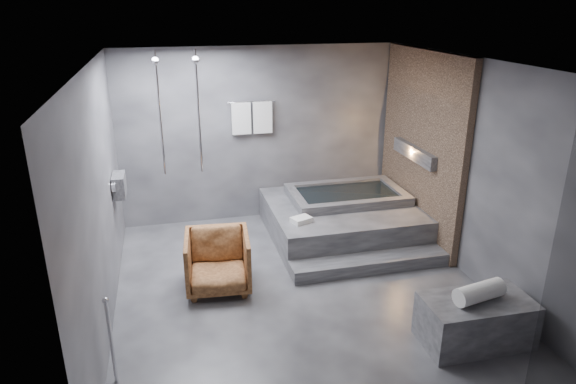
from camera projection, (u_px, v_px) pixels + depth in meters
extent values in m
plane|color=#2D2D2F|center=(300.00, 289.00, 6.50)|extent=(5.00, 5.00, 0.00)
cube|color=#4B4B4D|center=(302.00, 63.00, 5.52)|extent=(4.50, 5.00, 0.04)
cube|color=#37373C|center=(261.00, 135.00, 8.29)|extent=(4.50, 0.04, 2.80)
cube|color=#37373C|center=(391.00, 298.00, 3.74)|extent=(4.50, 0.04, 2.80)
cube|color=#37373C|center=(99.00, 202.00, 5.51)|extent=(0.04, 5.00, 2.80)
cube|color=#37373C|center=(472.00, 171.00, 6.52)|extent=(0.04, 5.00, 2.80)
cube|color=#A57F60|center=(421.00, 146.00, 7.64)|extent=(0.10, 2.40, 2.78)
cube|color=#FF9938|center=(415.00, 153.00, 7.66)|extent=(0.14, 1.20, 0.20)
cube|color=gray|center=(119.00, 185.00, 6.91)|extent=(0.16, 0.42, 0.30)
imported|color=beige|center=(120.00, 191.00, 6.84)|extent=(0.08, 0.08, 0.21)
imported|color=beige|center=(121.00, 188.00, 7.03)|extent=(0.07, 0.07, 0.15)
cylinder|color=silver|center=(199.00, 113.00, 7.48)|extent=(0.04, 0.04, 1.80)
cylinder|color=silver|center=(160.00, 115.00, 7.36)|extent=(0.04, 0.04, 1.80)
cylinder|color=silver|center=(251.00, 102.00, 8.01)|extent=(0.75, 0.02, 0.02)
cube|color=white|center=(241.00, 119.00, 8.04)|extent=(0.30, 0.06, 0.50)
cube|color=white|center=(263.00, 117.00, 8.11)|extent=(0.30, 0.06, 0.50)
cylinder|color=silver|center=(111.00, 342.00, 4.77)|extent=(0.04, 0.04, 0.90)
cube|color=black|center=(575.00, 274.00, 4.17)|extent=(0.55, 0.01, 2.60)
cube|color=#323234|center=(341.00, 219.00, 7.97)|extent=(2.20, 2.00, 0.50)
cube|color=#323234|center=(370.00, 264.00, 6.95)|extent=(2.20, 0.36, 0.18)
cube|color=#343437|center=(475.00, 321.00, 5.43)|extent=(1.15, 0.65, 0.51)
imported|color=#4B2812|center=(218.00, 262.00, 6.42)|extent=(0.86, 0.88, 0.74)
cylinder|color=white|center=(479.00, 292.00, 5.29)|extent=(0.59, 0.31, 0.20)
cube|color=silver|center=(301.00, 220.00, 7.23)|extent=(0.32, 0.28, 0.07)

